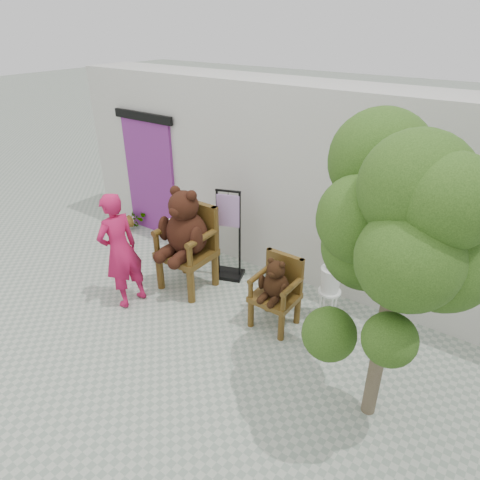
{
  "coord_description": "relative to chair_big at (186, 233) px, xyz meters",
  "views": [
    {
      "loc": [
        2.88,
        -2.72,
        3.83
      ],
      "look_at": [
        -0.31,
        1.74,
        0.95
      ],
      "focal_mm": 32.0,
      "sensor_mm": 36.0,
      "label": 1
    }
  ],
  "objects": [
    {
      "name": "back_wall",
      "position": [
        1.11,
        1.63,
        0.56
      ],
      "size": [
        9.0,
        1.0,
        3.0
      ],
      "primitive_type": "cube",
      "color": "beige",
      "rests_on": "ground"
    },
    {
      "name": "person",
      "position": [
        -0.53,
        -0.83,
        -0.09
      ],
      "size": [
        0.45,
        0.64,
        1.68
      ],
      "primitive_type": "imported",
      "rotation": [
        0.0,
        0.0,
        -1.65
      ],
      "color": "#B21547",
      "rests_on": "ground"
    },
    {
      "name": "chair_big",
      "position": [
        0.0,
        0.0,
        0.0
      ],
      "size": [
        0.79,
        0.87,
        1.66
      ],
      "color": "#432D0E",
      "rests_on": "ground"
    },
    {
      "name": "stool_bucket",
      "position": [
        2.14,
        0.53,
        -0.29
      ],
      "size": [
        0.32,
        0.32,
        1.45
      ],
      "rotation": [
        0.0,
        0.0,
        0.09
      ],
      "color": "white",
      "rests_on": "ground"
    },
    {
      "name": "display_stand",
      "position": [
        0.35,
        0.6,
        -0.35
      ],
      "size": [
        0.54,
        0.48,
        1.51
      ],
      "rotation": [
        0.0,
        0.0,
        0.35
      ],
      "color": "black",
      "rests_on": "ground"
    },
    {
      "name": "ground_plane",
      "position": [
        1.11,
        -1.47,
        -0.94
      ],
      "size": [
        60.0,
        60.0,
        0.0
      ],
      "primitive_type": "plane",
      "color": "#979E8D",
      "rests_on": "ground"
    },
    {
      "name": "potted_plant",
      "position": [
        -2.29,
        0.88,
        -0.72
      ],
      "size": [
        0.45,
        0.41,
        0.43
      ],
      "primitive_type": "imported",
      "rotation": [
        0.0,
        0.0,
        -0.22
      ],
      "color": "#1D390F",
      "rests_on": "ground"
    },
    {
      "name": "cafe_table",
      "position": [
        -0.64,
        0.53,
        -0.5
      ],
      "size": [
        0.6,
        0.6,
        0.7
      ],
      "rotation": [
        0.0,
        0.0,
        -0.31
      ],
      "color": "white",
      "rests_on": "ground"
    },
    {
      "name": "chair_small",
      "position": [
        1.61,
        -0.01,
        -0.32
      ],
      "size": [
        0.58,
        0.56,
        1.04
      ],
      "color": "#432D0E",
      "rests_on": "ground"
    },
    {
      "name": "doorway",
      "position": [
        -1.89,
        1.11,
        0.23
      ],
      "size": [
        1.4,
        0.11,
        2.33
      ],
      "color": "#742777",
      "rests_on": "ground"
    },
    {
      "name": "tree",
      "position": [
        3.15,
        -0.72,
        1.34
      ],
      "size": [
        1.71,
        1.78,
        3.12
      ],
      "rotation": [
        0.0,
        0.0,
        0.29
      ],
      "color": "#493E2C",
      "rests_on": "ground"
    }
  ]
}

